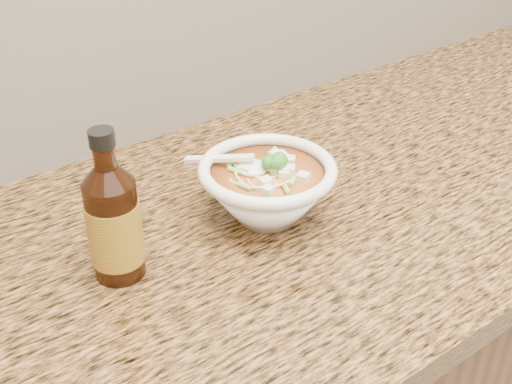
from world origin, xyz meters
TOP-DOWN VIEW (x-y plane):
  - counter_slab at (0.00, 1.68)m, footprint 4.00×0.68m
  - soup_bowl at (-0.06, 1.66)m, footprint 0.20×0.20m
  - hot_sauce_bottle at (-0.29, 1.68)m, footprint 0.07×0.07m

SIDE VIEW (x-z plane):
  - counter_slab at x=0.00m, z-range 0.86..0.90m
  - soup_bowl at x=-0.06m, z-range 0.89..1.00m
  - hot_sauce_bottle at x=-0.29m, z-range 0.88..1.08m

